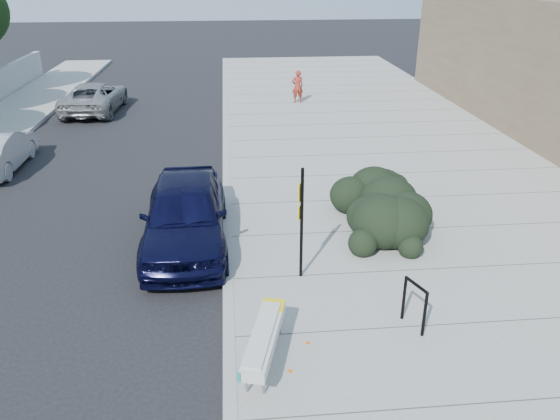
% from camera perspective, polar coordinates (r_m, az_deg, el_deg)
% --- Properties ---
extents(ground, '(120.00, 120.00, 0.00)m').
position_cam_1_polar(ground, '(11.89, -5.43, -7.83)').
color(ground, black).
rests_on(ground, ground).
extents(sidewalk_near, '(11.20, 50.00, 0.15)m').
position_cam_1_polar(sidewalk_near, '(17.20, 13.40, 2.41)').
color(sidewalk_near, gray).
rests_on(sidewalk_near, ground).
extents(curb_near, '(0.22, 50.00, 0.17)m').
position_cam_1_polar(curb_near, '(16.31, -5.61, 1.80)').
color(curb_near, '#9E9E99').
rests_on(curb_near, ground).
extents(bench, '(0.93, 2.04, 0.61)m').
position_cam_1_polar(bench, '(9.33, -1.66, -13.18)').
color(bench, gray).
rests_on(bench, sidewalk_near).
extents(bike_rack, '(0.27, 0.60, 0.93)m').
position_cam_1_polar(bike_rack, '(10.35, 13.89, -9.22)').
color(bike_rack, black).
rests_on(bike_rack, sidewalk_near).
extents(sign_post, '(0.14, 0.28, 2.47)m').
position_cam_1_polar(sign_post, '(11.23, 2.21, -0.69)').
color(sign_post, black).
rests_on(sign_post, sidewalk_near).
extents(hedge, '(2.87, 4.27, 1.46)m').
position_cam_1_polar(hedge, '(14.23, 10.65, 1.48)').
color(hedge, black).
rests_on(hedge, sidewalk_near).
extents(sedan_navy, '(2.07, 4.95, 1.67)m').
position_cam_1_polar(sedan_navy, '(13.28, -9.87, -0.37)').
color(sedan_navy, black).
rests_on(sedan_navy, ground).
extents(suv_silver, '(2.50, 5.00, 1.36)m').
position_cam_1_polar(suv_silver, '(27.14, -18.82, 11.11)').
color(suv_silver, gray).
rests_on(suv_silver, ground).
extents(pedestrian, '(0.60, 0.43, 1.54)m').
position_cam_1_polar(pedestrian, '(26.88, 1.84, 12.78)').
color(pedestrian, maroon).
rests_on(pedestrian, sidewalk_near).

